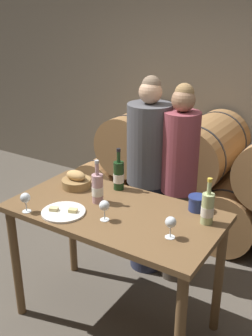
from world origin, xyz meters
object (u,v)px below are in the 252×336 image
at_px(person_left, 148,178).
at_px(wine_glass_center, 171,223).
at_px(bread_basket, 76,181).
at_px(wine_bottle_rose, 98,188).
at_px(wine_glass_far_left, 25,198).
at_px(wine_glass_left, 104,206).
at_px(person_right, 179,184).
at_px(wine_bottle_red, 119,175).
at_px(blue_crock, 197,203).
at_px(tasting_table, 114,228).
at_px(cheese_plate, 63,212).
at_px(wine_bottle_white, 207,208).

xyz_separation_m(person_left, wine_glass_center, (0.62, -0.85, 0.17)).
bearing_deg(bread_basket, wine_bottle_rose, -22.24).
bearing_deg(wine_glass_far_left, wine_glass_left, 20.21).
bearing_deg(person_right, wine_bottle_red, -123.02).
distance_m(person_right, blue_crock, 0.57).
relative_size(person_left, bread_basket, 7.87).
bearing_deg(tasting_table, cheese_plate, -140.06).
distance_m(wine_bottle_white, wine_bottle_rose, 0.76).
height_order(wine_bottle_white, wine_bottle_rose, wine_bottle_rose).
distance_m(tasting_table, wine_glass_center, 0.54).
bearing_deg(blue_crock, bread_basket, -171.23).
relative_size(tasting_table, blue_crock, 11.62).
relative_size(tasting_table, wine_glass_far_left, 10.55).
bearing_deg(wine_glass_left, wine_glass_center, 4.50).
distance_m(person_left, wine_bottle_red, 0.48).
xyz_separation_m(person_right, bread_basket, (-0.58, -0.59, 0.11)).
xyz_separation_m(wine_bottle_red, bread_basket, (-0.29, -0.14, -0.06)).
bearing_deg(wine_glass_far_left, wine_bottle_red, 62.84).
bearing_deg(bread_basket, wine_glass_left, -32.37).
bearing_deg(wine_glass_center, tasting_table, 166.89).
relative_size(wine_bottle_red, wine_bottle_white, 1.04).
bearing_deg(blue_crock, wine_glass_center, -89.95).
xyz_separation_m(bread_basket, cheese_plate, (0.19, -0.37, -0.04)).
distance_m(bread_basket, cheese_plate, 0.41).
height_order(wine_bottle_white, wine_glass_center, wine_bottle_white).
relative_size(wine_bottle_red, blue_crock, 2.58).
relative_size(wine_bottle_red, wine_glass_far_left, 2.34).
xyz_separation_m(wine_bottle_rose, bread_basket, (-0.28, 0.12, -0.06)).
bearing_deg(wine_bottle_white, wine_glass_left, -151.07).
height_order(person_left, wine_bottle_rose, person_left).
bearing_deg(wine_bottle_white, wine_glass_far_left, -155.03).
bearing_deg(blue_crock, wine_bottle_white, -47.53).
relative_size(blue_crock, wine_glass_left, 0.91).
bearing_deg(bread_basket, person_left, 63.17).
distance_m(wine_bottle_red, wine_bottle_rose, 0.26).
xyz_separation_m(cheese_plate, wine_glass_center, (0.73, 0.10, 0.09)).
height_order(tasting_table, wine_bottle_red, wine_bottle_red).
relative_size(tasting_table, wine_bottle_white, 4.72).
bearing_deg(wine_glass_far_left, person_left, 72.89).
xyz_separation_m(wine_bottle_red, wine_glass_left, (0.18, -0.44, -0.01)).
relative_size(wine_bottle_rose, cheese_plate, 1.07).
bearing_deg(person_right, bread_basket, -134.51).
bearing_deg(wine_bottle_red, wine_glass_far_left, -117.16).
distance_m(person_left, wine_glass_far_left, 1.13).
relative_size(person_left, person_right, 1.02).
bearing_deg(blue_crock, tasting_table, -148.01).
bearing_deg(cheese_plate, tasting_table, 39.94).
bearing_deg(wine_bottle_red, person_left, 88.95).
height_order(wine_bottle_white, wine_glass_left, wine_bottle_white).
height_order(wine_bottle_rose, wine_glass_far_left, wine_bottle_rose).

